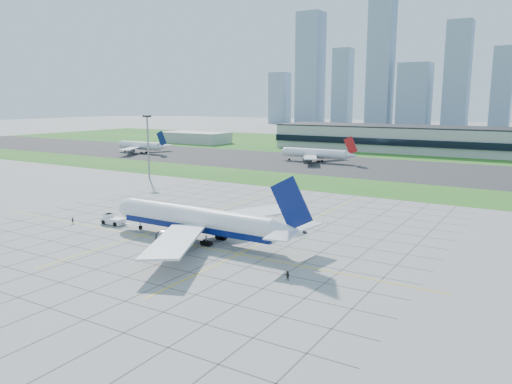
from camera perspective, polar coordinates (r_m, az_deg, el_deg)
ground at (r=116.47m, az=-8.89°, el=-5.40°), size 1400.00×1400.00×0.00m
grass_median at (r=192.35m, az=8.64°, el=0.91°), size 700.00×35.00×0.04m
asphalt_taxiway at (r=243.50m, az=13.68°, el=2.73°), size 700.00×75.00×0.04m
grass_far at (r=349.33m, az=19.24°, el=4.71°), size 700.00×145.00×0.04m
apron_markings at (r=124.56m, az=-5.45°, el=-4.26°), size 120.00×130.00×0.03m
terminal at (r=317.65m, az=25.43°, el=5.19°), size 260.00×43.00×15.80m
service_block at (r=377.00m, az=-6.95°, el=6.20°), size 50.00×25.00×8.00m
light_mast at (r=207.86m, az=-12.26°, el=5.98°), size 2.50×2.50×25.60m
city_skyline at (r=611.27m, az=24.22°, el=12.16°), size 523.00×32.40×160.00m
airliner at (r=114.33m, az=-6.50°, el=-3.26°), size 53.26×54.01×16.78m
pushback_tug at (r=134.14m, az=-16.08°, el=-3.06°), size 9.32×3.30×2.59m
crew_near at (r=138.28m, az=-20.22°, el=-3.06°), size 0.69×0.64×1.58m
crew_far at (r=89.88m, az=3.63°, el=-9.54°), size 1.01×0.88×1.76m
distant_jet_0 at (r=309.31m, az=-12.96°, el=5.18°), size 35.55×42.66×14.08m
distant_jet_1 at (r=259.63m, az=6.92°, el=4.41°), size 39.77×42.66×14.08m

